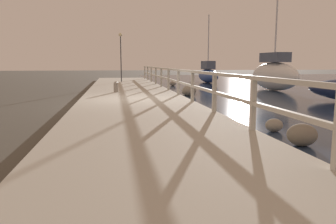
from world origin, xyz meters
TOP-DOWN VIEW (x-y plane):
  - ground_plane at (0.00, 0.00)m, footprint 120.00×120.00m
  - dock_walkway at (0.00, 0.00)m, footprint 4.04×36.00m
  - railing at (1.92, 0.00)m, footprint 0.10×32.50m
  - boulder_water_edge at (3.58, 6.07)m, footprint 0.59×0.53m
  - boulder_near_dock at (2.69, -6.72)m, footprint 0.56×0.50m
  - boulder_downstream at (2.77, 2.92)m, footprint 0.67×0.60m
  - boulder_far_strip at (2.79, -5.44)m, footprint 0.40×0.36m
  - boulder_mid_strip at (2.73, 3.35)m, footprint 0.47×0.42m
  - boulder_upstream at (3.23, 9.80)m, footprint 0.42×0.38m
  - mooring_bollard at (-0.66, 2.92)m, footprint 0.20×0.20m
  - dock_lamp at (-0.21, 11.51)m, footprint 0.26×0.26m
  - sailboat_blue at (6.63, 12.99)m, footprint 1.13×4.77m
  - sailboat_white at (8.25, 5.26)m, footprint 1.48×4.61m

SIDE VIEW (x-z plane):
  - ground_plane at x=0.00m, z-range 0.00..0.00m
  - dock_walkway at x=0.00m, z-range 0.00..0.22m
  - boulder_far_strip at x=2.79m, z-range 0.00..0.30m
  - boulder_upstream at x=3.23m, z-range 0.00..0.32m
  - boulder_mid_strip at x=2.73m, z-range 0.00..0.35m
  - boulder_near_dock at x=2.69m, z-range 0.00..0.42m
  - boulder_water_edge at x=3.58m, z-range 0.00..0.44m
  - boulder_downstream at x=2.77m, z-range 0.00..0.50m
  - mooring_bollard at x=-0.66m, z-range 0.22..0.71m
  - sailboat_blue at x=6.63m, z-range -1.94..3.29m
  - sailboat_white at x=8.25m, z-range -3.19..5.03m
  - railing at x=1.92m, z-range 0.41..1.48m
  - dock_lamp at x=-0.21m, z-range 0.98..4.40m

